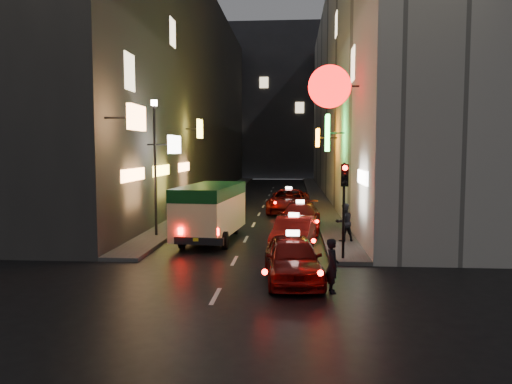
% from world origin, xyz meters
% --- Properties ---
extents(ground, '(120.00, 120.00, 0.00)m').
position_xyz_m(ground, '(0.00, 0.00, 0.00)').
color(ground, black).
rests_on(ground, ground).
extents(building_left, '(7.45, 52.00, 18.00)m').
position_xyz_m(building_left, '(-8.00, 33.99, 9.00)').
color(building_left, '#34322F').
rests_on(building_left, ground).
extents(building_right, '(8.21, 52.00, 18.00)m').
position_xyz_m(building_right, '(8.00, 33.99, 9.00)').
color(building_right, '#AAA79C').
rests_on(building_right, ground).
extents(building_far, '(30.00, 10.00, 22.00)m').
position_xyz_m(building_far, '(0.00, 66.00, 11.00)').
color(building_far, '#313136').
rests_on(building_far, ground).
extents(sidewalk_left, '(1.50, 52.00, 0.15)m').
position_xyz_m(sidewalk_left, '(-4.25, 34.00, 0.07)').
color(sidewalk_left, '#4C4947').
rests_on(sidewalk_left, ground).
extents(sidewalk_right, '(1.50, 52.00, 0.15)m').
position_xyz_m(sidewalk_right, '(4.25, 34.00, 0.07)').
color(sidewalk_right, '#4C4947').
rests_on(sidewalk_right, ground).
extents(minibus, '(2.61, 6.07, 2.53)m').
position_xyz_m(minibus, '(-1.54, 12.53, 1.60)').
color(minibus, beige).
rests_on(minibus, ground).
extents(taxi_near, '(2.62, 5.42, 1.84)m').
position_xyz_m(taxi_near, '(2.16, 5.83, 0.83)').
color(taxi_near, '#640B09').
rests_on(taxi_near, ground).
extents(taxi_second, '(2.70, 5.29, 1.78)m').
position_xyz_m(taxi_second, '(2.20, 10.63, 0.81)').
color(taxi_second, '#640B09').
rests_on(taxi_second, ground).
extents(taxi_third, '(2.48, 5.36, 1.83)m').
position_xyz_m(taxi_third, '(2.52, 15.43, 0.83)').
color(taxi_third, '#640B09').
rests_on(taxi_third, ground).
extents(taxi_far, '(2.71, 5.80, 1.97)m').
position_xyz_m(taxi_far, '(1.88, 22.95, 0.90)').
color(taxi_far, '#640B09').
rests_on(taxi_far, ground).
extents(pedestrian_crossing, '(0.45, 0.63, 1.78)m').
position_xyz_m(pedestrian_crossing, '(3.30, 4.65, 0.89)').
color(pedestrian_crossing, black).
rests_on(pedestrian_crossing, ground).
extents(pedestrian_sidewalk, '(0.82, 0.68, 1.88)m').
position_xyz_m(pedestrian_sidewalk, '(4.38, 12.06, 1.09)').
color(pedestrian_sidewalk, black).
rests_on(pedestrian_sidewalk, sidewalk_right).
extents(traffic_light, '(0.26, 0.43, 3.50)m').
position_xyz_m(traffic_light, '(4.00, 8.47, 2.69)').
color(traffic_light, black).
rests_on(traffic_light, sidewalk_right).
extents(lamp_post, '(0.28, 0.28, 6.22)m').
position_xyz_m(lamp_post, '(-4.20, 13.00, 3.72)').
color(lamp_post, black).
rests_on(lamp_post, sidewalk_left).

